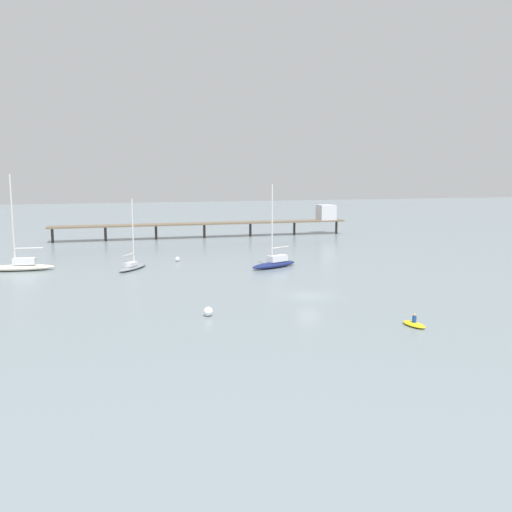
# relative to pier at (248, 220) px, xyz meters

# --- Properties ---
(ground_plane) EXTENTS (400.00, 400.00, 0.00)m
(ground_plane) POSITION_rel_pier_xyz_m (-9.20, -56.96, -3.46)
(ground_plane) COLOR gray
(pier) EXTENTS (60.66, 4.35, 6.30)m
(pier) POSITION_rel_pier_xyz_m (0.00, 0.00, 0.00)
(pier) COLOR brown
(pier) RESTS_ON ground_plane
(sailboat_navy) EXTENTS (7.90, 4.92, 11.59)m
(sailboat_navy) POSITION_rel_pier_xyz_m (-6.98, -38.71, -2.67)
(sailboat_navy) COLOR navy
(sailboat_navy) RESTS_ON ground_plane
(sailboat_gray) EXTENTS (5.13, 6.45, 9.67)m
(sailboat_gray) POSITION_rel_pier_xyz_m (-26.20, -34.50, -2.86)
(sailboat_gray) COLOR gray
(sailboat_gray) RESTS_ON ground_plane
(sailboat_cream) EXTENTS (9.34, 3.18, 13.05)m
(sailboat_cream) POSITION_rel_pier_xyz_m (-40.91, -31.15, -2.68)
(sailboat_cream) COLOR beige
(sailboat_cream) RESTS_ON ground_plane
(dinghy_yellow) EXTENTS (1.54, 2.74, 1.14)m
(dinghy_yellow) POSITION_rel_pier_xyz_m (-5.00, -70.96, -3.25)
(dinghy_yellow) COLOR yellow
(dinghy_yellow) RESTS_ON ground_plane
(mooring_buoy_far) EXTENTS (0.89, 0.89, 0.89)m
(mooring_buoy_far) POSITION_rel_pier_xyz_m (-21.41, -62.48, -3.02)
(mooring_buoy_far) COLOR silver
(mooring_buoy_far) RESTS_ON ground_plane
(mooring_buoy_near) EXTENTS (0.72, 0.72, 0.72)m
(mooring_buoy_near) POSITION_rel_pier_xyz_m (-19.22, -29.35, -3.10)
(mooring_buoy_near) COLOR silver
(mooring_buoy_near) RESTS_ON ground_plane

